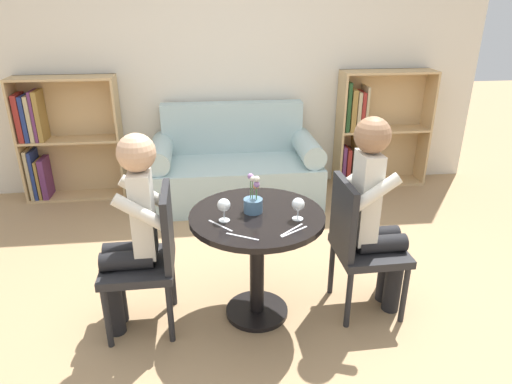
% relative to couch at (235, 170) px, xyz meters
% --- Properties ---
extents(ground_plane, '(16.00, 16.00, 0.00)m').
position_rel_couch_xyz_m(ground_plane, '(0.00, -1.83, -0.31)').
color(ground_plane, tan).
extents(back_wall, '(5.20, 0.05, 2.70)m').
position_rel_couch_xyz_m(back_wall, '(0.00, 0.43, 1.04)').
color(back_wall, silver).
rests_on(back_wall, ground_plane).
extents(round_table, '(0.81, 0.81, 0.71)m').
position_rel_couch_xyz_m(round_table, '(0.00, -1.83, 0.23)').
color(round_table, black).
rests_on(round_table, ground_plane).
extents(couch, '(1.63, 0.80, 0.92)m').
position_rel_couch_xyz_m(couch, '(0.00, 0.00, 0.00)').
color(couch, '#A8C1C1').
rests_on(couch, ground_plane).
extents(bookshelf_left, '(0.96, 0.28, 1.21)m').
position_rel_couch_xyz_m(bookshelf_left, '(-1.71, 0.27, 0.29)').
color(bookshelf_left, tan).
rests_on(bookshelf_left, ground_plane).
extents(bookshelf_right, '(0.96, 0.28, 1.21)m').
position_rel_couch_xyz_m(bookshelf_right, '(1.45, 0.27, 0.27)').
color(bookshelf_right, tan).
rests_on(bookshelf_right, ground_plane).
extents(chair_left, '(0.42, 0.42, 0.90)m').
position_rel_couch_xyz_m(chair_left, '(-0.64, -1.85, 0.18)').
color(chair_left, '#232326').
rests_on(chair_left, ground_plane).
extents(chair_right, '(0.43, 0.43, 0.90)m').
position_rel_couch_xyz_m(chair_right, '(0.64, -1.84, 0.18)').
color(chair_right, '#232326').
rests_on(chair_right, ground_plane).
extents(person_left, '(0.42, 0.34, 1.23)m').
position_rel_couch_xyz_m(person_left, '(-0.73, -1.85, 0.36)').
color(person_left, black).
rests_on(person_left, ground_plane).
extents(person_right, '(0.42, 0.35, 1.28)m').
position_rel_couch_xyz_m(person_right, '(0.73, -1.84, 0.38)').
color(person_right, black).
rests_on(person_right, ground_plane).
extents(wine_glass_left, '(0.08, 0.08, 0.14)m').
position_rel_couch_xyz_m(wine_glass_left, '(-0.20, -1.89, 0.50)').
color(wine_glass_left, white).
rests_on(wine_glass_left, round_table).
extents(wine_glass_right, '(0.07, 0.07, 0.13)m').
position_rel_couch_xyz_m(wine_glass_right, '(0.23, -1.92, 0.49)').
color(wine_glass_right, white).
rests_on(wine_glass_right, round_table).
extents(flower_vase, '(0.11, 0.11, 0.24)m').
position_rel_couch_xyz_m(flower_vase, '(-0.02, -1.80, 0.47)').
color(flower_vase, slate).
rests_on(flower_vase, round_table).
extents(knife_left_setting, '(0.13, 0.15, 0.00)m').
position_rel_couch_xyz_m(knife_left_setting, '(-0.22, -1.96, 0.40)').
color(knife_left_setting, silver).
rests_on(knife_left_setting, round_table).
extents(fork_left_setting, '(0.15, 0.13, 0.00)m').
position_rel_couch_xyz_m(fork_left_setting, '(0.17, -2.05, 0.40)').
color(fork_left_setting, silver).
rests_on(fork_left_setting, round_table).
extents(knife_right_setting, '(0.17, 0.10, 0.00)m').
position_rel_couch_xyz_m(knife_right_setting, '(-0.11, -2.10, 0.40)').
color(knife_right_setting, silver).
rests_on(knife_right_setting, round_table).
extents(fork_right_setting, '(0.17, 0.11, 0.00)m').
position_rel_couch_xyz_m(fork_right_setting, '(0.18, -2.07, 0.40)').
color(fork_right_setting, silver).
rests_on(fork_right_setting, round_table).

